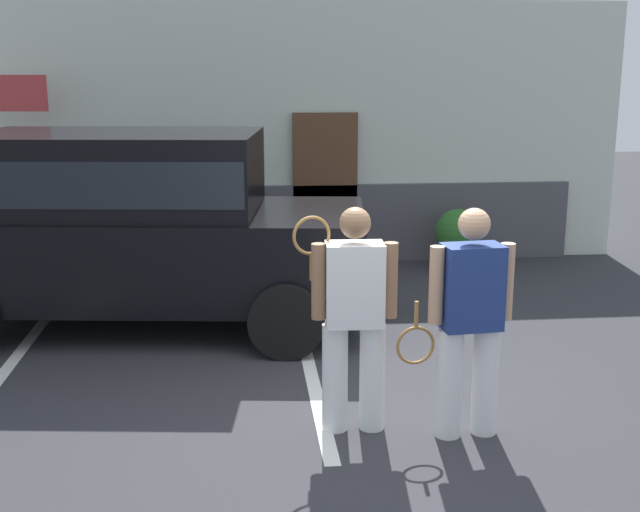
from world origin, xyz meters
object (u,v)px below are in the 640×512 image
tennis_player_man (354,316)px  flag_pole (5,135)px  potted_plant_by_porch (458,236)px  parked_suv (132,220)px  tennis_player_woman (469,321)px

tennis_player_man → flag_pole: flag_pole is taller
tennis_player_man → potted_plant_by_porch: 5.30m
potted_plant_by_porch → flag_pole: 6.06m
parked_suv → tennis_player_man: (1.95, -2.74, -0.25)m
parked_suv → tennis_player_man: bearing=-48.0°
parked_suv → flag_pole: bearing=136.5°
parked_suv → tennis_player_woman: size_ratio=2.78×
parked_suv → flag_pole: (-1.83, 2.20, 0.72)m
flag_pole → tennis_player_man: bearing=-52.6°
tennis_player_woman → flag_pole: flag_pole is taller
parked_suv → potted_plant_by_porch: size_ratio=5.77×
parked_suv → tennis_player_man: 3.37m
tennis_player_woman → parked_suv: bearing=-51.8°
tennis_player_woman → potted_plant_by_porch: bearing=-109.7°
potted_plant_by_porch → flag_pole: flag_pole is taller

